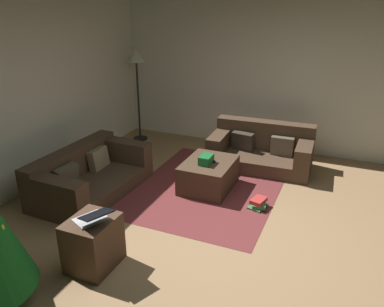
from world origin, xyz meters
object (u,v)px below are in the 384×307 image
Objects in this scene: couch_left at (87,176)px; tv_remote at (210,162)px; side_table at (93,243)px; couch_right at (262,150)px; ottoman at (209,175)px; book_stack at (259,203)px; corner_lamp at (136,62)px; laptop at (93,217)px; gift_box at (206,160)px.

tv_remote is at bearing 117.94° from couch_left.
couch_right is at bearing -16.66° from side_table.
couch_left is at bearing 40.51° from couch_right.
book_stack is at bearing -109.16° from ottoman.
couch_left reaches higher than tv_remote.
tv_remote is at bearing -125.84° from corner_lamp.
laptop is at bearing 71.89° from couch_right.
book_stack is (1.84, -1.28, -0.21)m from side_table.
couch_right is 1.93× the size of ottoman.
corner_lamp reaches higher than laptop.
side_table is 0.31× the size of corner_lamp.
corner_lamp is at bearing 52.64° from gift_box.
tv_remote is 2.16m from side_table.
laptop reaches higher than side_table.
tv_remote is (-1.14, 0.48, 0.15)m from couch_right.
couch_left is 2.80m from couch_right.
corner_lamp is at bearing 23.16° from side_table.
gift_box reaches higher than tv_remote.
gift_box is at bearing 116.81° from couch_left.
laptop is 4.00m from corner_lamp.
book_stack is (0.50, -2.37, -0.19)m from couch_left.
book_stack is at bearing 100.28° from couch_right.
tv_remote is 0.55× the size of book_stack.
tv_remote is at bearing -11.61° from laptop.
laptop is at bearing 136.98° from tv_remote.
couch_right is 1.25m from tv_remote.
book_stack is 0.17× the size of corner_lamp.
tv_remote is 2.17m from laptop.
ottoman is at bearing 70.84° from book_stack.
tv_remote is (0.05, -0.04, -0.05)m from gift_box.
couch_right reaches higher than gift_box.
gift_box is 0.95m from book_stack.
ottoman is 0.28m from gift_box.
corner_lamp is (3.55, 1.52, 1.21)m from side_table.
couch_right is 3.40m from laptop.
side_table reaches higher than gift_box.
laptop is at bearing 169.05° from gift_box.
tv_remote is 2.69m from corner_lamp.
corner_lamp reaches higher than tv_remote.
book_stack is at bearing -33.58° from laptop.
side_table reaches higher than ottoman.
ottoman is at bearing -8.71° from gift_box.
gift_box is 1.49× the size of tv_remote.
side_table is (-2.05, 0.45, -0.20)m from gift_box.
couch_left is 1.71m from gift_box.
side_table is at bearing 41.01° from couch_left.
couch_left is 3.22× the size of side_table.
side_table is at bearing -156.84° from corner_lamp.
couch_right reaches higher than couch_left.
couch_right is at bearing 12.62° from book_stack.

